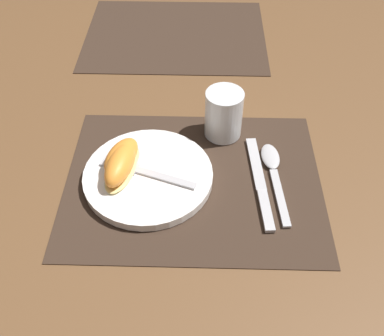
% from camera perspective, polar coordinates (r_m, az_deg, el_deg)
% --- Properties ---
extents(ground_plane, '(3.00, 3.00, 0.00)m').
position_cam_1_polar(ground_plane, '(0.81, 0.16, -1.70)').
color(ground_plane, brown).
extents(placemat, '(0.46, 0.36, 0.00)m').
position_cam_1_polar(placemat, '(0.81, 0.16, -1.61)').
color(placemat, '#38281E').
rests_on(placemat, ground_plane).
extents(placemat_far, '(0.46, 0.36, 0.00)m').
position_cam_1_polar(placemat_far, '(1.21, -2.12, 16.60)').
color(placemat_far, '#38281E').
rests_on(placemat_far, ground_plane).
extents(plate, '(0.23, 0.23, 0.02)m').
position_cam_1_polar(plate, '(0.81, -5.59, -1.13)').
color(plate, white).
rests_on(plate, placemat).
extents(juice_glass, '(0.07, 0.07, 0.10)m').
position_cam_1_polar(juice_glass, '(0.87, 4.02, 6.55)').
color(juice_glass, silver).
rests_on(juice_glass, placemat).
extents(knife, '(0.04, 0.22, 0.01)m').
position_cam_1_polar(knife, '(0.81, 8.65, -1.97)').
color(knife, '#BCBCC1').
rests_on(knife, placemat).
extents(spoon, '(0.04, 0.20, 0.01)m').
position_cam_1_polar(spoon, '(0.84, 10.21, 0.17)').
color(spoon, '#BCBCC1').
rests_on(spoon, placemat).
extents(fork, '(0.18, 0.08, 0.00)m').
position_cam_1_polar(fork, '(0.80, -6.52, -0.38)').
color(fork, '#BCBCC1').
rests_on(fork, plate).
extents(citrus_wedge_0, '(0.08, 0.11, 0.04)m').
position_cam_1_polar(citrus_wedge_0, '(0.81, -8.95, 1.31)').
color(citrus_wedge_0, '#F4DB84').
rests_on(citrus_wedge_0, plate).
extents(citrus_wedge_1, '(0.07, 0.12, 0.04)m').
position_cam_1_polar(citrus_wedge_1, '(0.80, -9.02, 0.59)').
color(citrus_wedge_1, '#F4DB84').
rests_on(citrus_wedge_1, plate).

